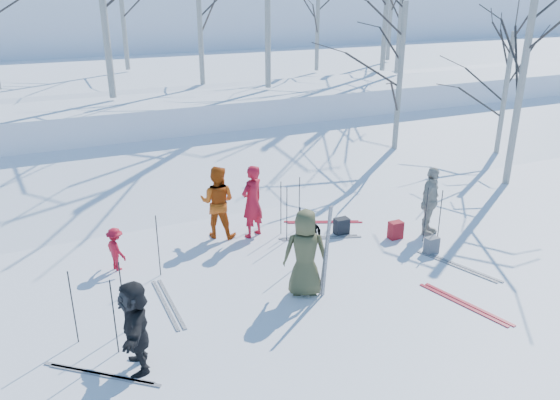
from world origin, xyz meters
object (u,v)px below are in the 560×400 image
dog (310,227)px  backpack_grey (432,245)px  skier_cream_east (430,201)px  skier_red_seated (116,249)px  skier_redor_behind (217,202)px  backpack_red (396,230)px  skier_olive_center (305,253)px  skier_red_north (252,201)px  skier_grey_west (135,326)px  backpack_dark (341,226)px

dog → backpack_grey: bearing=87.2°
skier_cream_east → skier_red_seated: bearing=138.2°
skier_redor_behind → backpack_grey: (4.02, -2.88, -0.68)m
skier_redor_behind → backpack_red: size_ratio=4.16×
skier_olive_center → backpack_red: bearing=-133.6°
skier_olive_center → skier_cream_east: skier_olive_center is taller
skier_redor_behind → dog: bearing=-170.7°
skier_olive_center → dog: size_ratio=3.28×
dog → backpack_grey: (2.02, -1.97, -0.03)m
backpack_red → backpack_grey: size_ratio=1.11×
dog → backpack_red: 2.02m
skier_olive_center → backpack_red: (3.10, 1.31, -0.66)m
skier_red_north → skier_grey_west: skier_red_north is taller
backpack_dark → skier_cream_east: bearing=-25.0°
skier_olive_center → backpack_dark: 3.00m
skier_redor_behind → dog: skier_redor_behind is taller
skier_redor_behind → backpack_dark: (2.73, -1.14, -0.67)m
backpack_dark → skier_red_north: bearing=158.0°
skier_olive_center → backpack_dark: size_ratio=4.33×
skier_redor_behind → skier_red_seated: skier_redor_behind is taller
backpack_dark → backpack_red: bearing=-36.2°
skier_red_seated → skier_grey_west: size_ratio=0.62×
skier_red_north → backpack_dark: bearing=132.9°
skier_olive_center → dog: (1.34, 2.30, -0.64)m
dog → backpack_dark: size_ratio=1.32×
skier_grey_west → skier_cream_east: bearing=112.6°
skier_olive_center → skier_redor_behind: (-0.66, 3.21, 0.01)m
skier_red_seated → skier_grey_west: bearing=155.2°
skier_redor_behind → backpack_grey: bearing=178.3°
skier_cream_east → backpack_red: skier_cream_east is taller
skier_red_seated → dog: skier_red_seated is taller
skier_olive_center → skier_red_seated: bearing=-15.4°
skier_red_seated → skier_grey_west: skier_grey_west is taller
backpack_grey → dog: bearing=135.8°
skier_cream_east → dog: size_ratio=3.18×
skier_cream_east → backpack_grey: skier_cream_east is taller
skier_grey_west → backpack_red: 6.87m
dog → backpack_dark: 0.76m
dog → backpack_dark: dog is taller
backpack_red → skier_red_seated: bearing=169.0°
skier_olive_center → dog: skier_olive_center is taller
skier_red_north → skier_grey_west: size_ratio=1.16×
skier_olive_center → backpack_red: skier_olive_center is taller
skier_olive_center → backpack_grey: size_ratio=4.56×
skier_redor_behind → skier_grey_west: (-2.72, -4.11, -0.12)m
skier_redor_behind → skier_olive_center: bearing=135.4°
skier_grey_west → dog: (4.72, 3.19, -0.53)m
skier_cream_east → backpack_dark: 2.17m
skier_olive_center → skier_cream_east: 4.12m
backpack_grey → skier_cream_east: bearing=56.1°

